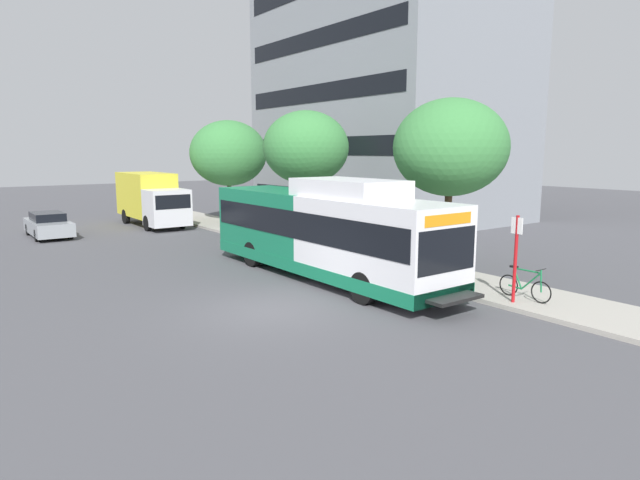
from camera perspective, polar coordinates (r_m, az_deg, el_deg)
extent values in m
plane|color=#4C4C51|center=(22.98, -15.61, -2.50)|extent=(120.00, 120.00, 0.00)
cube|color=#A8A399|center=(24.63, 1.49, -1.22)|extent=(3.00, 56.00, 0.14)
cube|color=white|center=(17.43, 5.99, -0.27)|extent=(2.54, 5.80, 2.73)
cube|color=#14724C|center=(22.01, -4.24, 1.75)|extent=(2.54, 5.80, 2.73)
cube|color=#14724C|center=(19.84, 0.28, -2.41)|extent=(2.57, 11.60, 0.44)
cube|color=black|center=(19.59, 0.28, 1.92)|extent=(2.58, 11.25, 0.96)
cube|color=black|center=(15.44, 13.17, -1.08)|extent=(2.34, 0.10, 1.24)
cube|color=orange|center=(15.31, 13.32, 2.12)|extent=(1.91, 0.08, 0.32)
cube|color=white|center=(18.32, 3.01, 5.48)|extent=(2.16, 4.06, 0.60)
cube|color=black|center=(15.48, 14.09, -6.02)|extent=(1.78, 0.60, 0.10)
cylinder|color=black|center=(16.43, 4.64, -5.06)|extent=(0.30, 1.00, 1.00)
cylinder|color=black|center=(17.95, 10.10, -3.94)|extent=(0.30, 1.00, 1.00)
cylinder|color=black|center=(21.87, -7.11, -1.48)|extent=(0.30, 1.00, 1.00)
cylinder|color=black|center=(23.04, -2.21, -0.87)|extent=(0.30, 1.00, 1.00)
cylinder|color=red|center=(16.89, 19.92, -1.93)|extent=(0.10, 0.10, 2.60)
cube|color=white|center=(16.72, 20.07, 1.43)|extent=(0.04, 0.36, 0.48)
torus|color=black|center=(17.27, 22.29, -5.13)|extent=(0.04, 0.66, 0.66)
torus|color=black|center=(17.84, 19.28, -4.51)|extent=(0.04, 0.66, 0.66)
cylinder|color=#19723F|center=(17.38, 21.36, -4.07)|extent=(0.05, 0.64, 0.64)
cylinder|color=#19723F|center=(17.62, 20.13, -3.82)|extent=(0.05, 0.34, 0.62)
cylinder|color=#19723F|center=(17.40, 21.00, -3.02)|extent=(0.05, 0.90, 0.05)
cylinder|color=#19723F|center=(17.72, 19.87, -4.68)|extent=(0.05, 0.45, 0.08)
cylinder|color=#19723F|center=(17.20, 22.29, -4.04)|extent=(0.05, 0.10, 0.67)
cylinder|color=black|center=(17.15, 22.29, -2.93)|extent=(0.52, 0.03, 0.03)
cube|color=black|center=(17.63, 19.78, -2.66)|extent=(0.12, 0.24, 0.06)
cylinder|color=#4C3823|center=(21.25, 13.28, 1.11)|extent=(0.28, 0.28, 2.98)
ellipsoid|color=#3D8442|center=(21.04, 13.59, 9.47)|extent=(4.28, 4.28, 3.63)
cylinder|color=#4C3823|center=(27.89, -1.47, 3.28)|extent=(0.28, 0.28, 3.01)
ellipsoid|color=#3D8442|center=(27.73, -1.49, 9.73)|extent=(4.35, 4.35, 3.69)
cylinder|color=#4C3823|center=(34.93, -9.50, 3.98)|extent=(0.28, 0.28, 2.53)
ellipsoid|color=#3D8442|center=(34.79, -9.64, 9.01)|extent=(4.80, 4.80, 4.08)
cube|color=#93999E|center=(32.69, -26.72, 1.25)|extent=(1.80, 4.50, 0.70)
cube|color=black|center=(32.73, -26.81, 2.13)|extent=(1.48, 2.34, 0.56)
cylinder|color=black|center=(31.27, -27.69, 0.43)|extent=(0.20, 0.64, 0.64)
cylinder|color=black|center=(31.54, -24.83, 0.70)|extent=(0.20, 0.64, 0.64)
cylinder|color=black|center=(33.92, -28.41, 0.99)|extent=(0.20, 0.64, 0.64)
cylinder|color=black|center=(34.17, -25.76, 1.24)|extent=(0.20, 0.64, 0.64)
cube|color=silver|center=(32.77, -15.83, 3.32)|extent=(2.30, 2.00, 2.10)
cube|color=yellow|center=(36.01, -17.85, 4.61)|extent=(2.30, 5.00, 2.70)
cube|color=black|center=(31.83, -15.24, 3.90)|extent=(2.07, 0.08, 0.80)
cylinder|color=black|center=(32.94, -17.71, 1.70)|extent=(0.26, 0.92, 0.92)
cylinder|color=black|center=(33.65, -14.39, 2.00)|extent=(0.26, 0.92, 0.92)
cylinder|color=black|center=(36.86, -19.80, 2.36)|extent=(0.26, 0.92, 0.92)
cylinder|color=black|center=(37.49, -16.79, 2.62)|extent=(0.26, 0.92, 0.92)
cube|color=gray|center=(39.46, 7.26, 21.70)|extent=(11.89, 16.73, 26.17)
cube|color=black|center=(38.64, 6.92, 4.89)|extent=(11.95, 15.40, 1.10)
cube|color=black|center=(38.53, 7.01, 9.74)|extent=(11.95, 15.40, 1.10)
cube|color=black|center=(38.70, 7.11, 14.59)|extent=(11.95, 15.40, 1.10)
cube|color=black|center=(39.14, 7.21, 19.36)|extent=(11.95, 15.40, 1.10)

